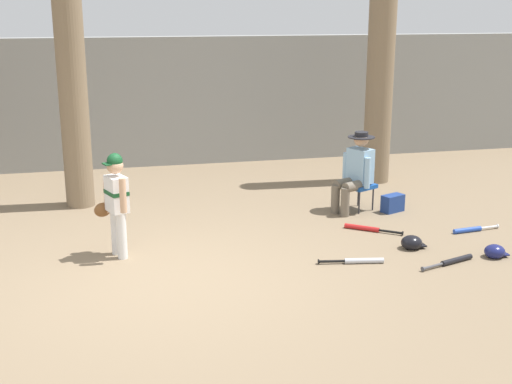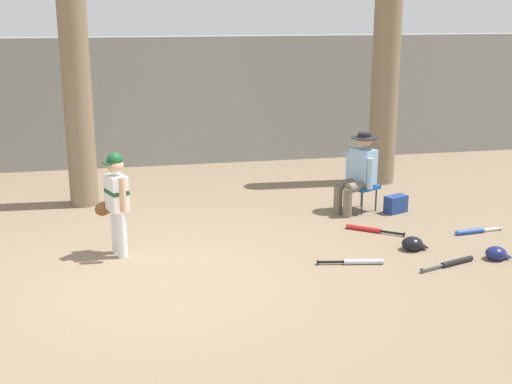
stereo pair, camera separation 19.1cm
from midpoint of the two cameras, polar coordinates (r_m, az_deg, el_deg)
name	(u,v)px [view 2 (the right image)]	position (r m, az deg, el deg)	size (l,w,h in m)	color
ground_plane	(166,281)	(7.74, -6.88, -7.47)	(60.00, 60.00, 0.00)	#7F6B51
concrete_back_wall	(140,102)	(13.17, -9.35, 7.49)	(18.00, 0.36, 2.44)	gray
tree_near_player	(73,34)	(10.47, -14.67, 12.81)	(0.57, 0.57, 5.76)	#7F6B51
tree_behind_spectator	(385,74)	(11.82, 11.33, 9.78)	(0.77, 0.77, 4.58)	#7F6B51
young_ballplayer	(116,197)	(8.38, -11.11, -0.45)	(0.45, 0.56, 1.31)	white
folding_stool	(362,187)	(10.29, 9.48, 0.40)	(0.53, 0.53, 0.41)	#194C9E
seated_spectator	(358,170)	(10.15, 9.17, 1.82)	(0.67, 0.55, 1.20)	#6B6051
handbag_beside_stool	(396,204)	(10.34, 12.24, -1.01)	(0.34, 0.18, 0.26)	navy
bat_black_composite	(453,263)	(8.48, 16.93, -5.73)	(0.79, 0.31, 0.07)	black
bat_red_barrel	(368,229)	(9.43, 10.00, -3.12)	(0.69, 0.55, 0.07)	red
bat_blue_youth	(474,231)	(9.71, 18.43, -3.16)	(0.72, 0.14, 0.07)	#2347AD
bat_aluminum_silver	(358,262)	(8.25, 9.28, -5.83)	(0.80, 0.20, 0.07)	#B7BCC6
batting_helmet_navy	(496,254)	(8.82, 20.19, -4.90)	(0.30, 0.23, 0.18)	navy
batting_helmet_black	(412,244)	(8.84, 13.68, -4.28)	(0.32, 0.25, 0.19)	black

